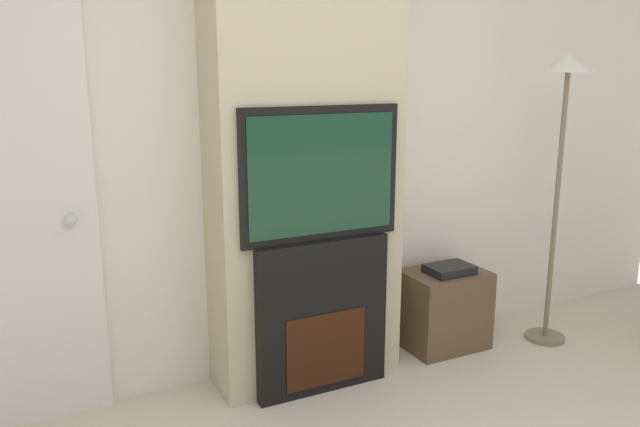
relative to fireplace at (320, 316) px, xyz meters
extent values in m
cube|color=silver|center=(0.00, 0.38, 0.94)|extent=(6.00, 0.06, 2.70)
cube|color=#BCAD8E|center=(0.00, 0.18, 0.94)|extent=(1.01, 0.35, 2.70)
cube|color=black|center=(0.00, 0.00, 0.00)|extent=(0.73, 0.14, 0.83)
cube|color=#33160A|center=(0.00, -0.07, -0.16)|extent=(0.45, 0.01, 0.40)
cube|color=black|center=(0.00, 0.00, 0.75)|extent=(0.86, 0.06, 0.68)
cube|color=#143823|center=(0.00, -0.03, 0.75)|extent=(0.79, 0.01, 0.59)
cylinder|color=#726651|center=(1.56, -0.08, -0.40)|extent=(0.24, 0.24, 0.03)
cylinder|color=#726651|center=(1.56, -0.08, 0.43)|extent=(0.03, 0.03, 1.63)
cone|color=silver|center=(1.56, -0.08, 1.30)|extent=(0.30, 0.30, 0.10)
cube|color=brown|center=(0.91, 0.13, -0.17)|extent=(0.49, 0.36, 0.48)
cube|color=black|center=(0.91, 0.09, 0.10)|extent=(0.27, 0.20, 0.05)
cube|color=silver|center=(-1.45, 0.33, 0.62)|extent=(0.83, 0.04, 2.06)
sphere|color=silver|center=(-1.15, 0.29, 0.58)|extent=(0.06, 0.06, 0.06)
camera|label=1|loc=(-1.36, -2.75, 1.27)|focal=35.00mm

